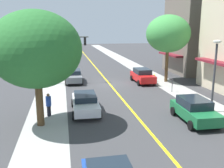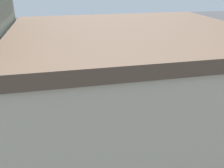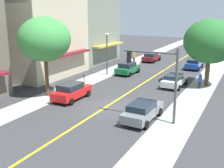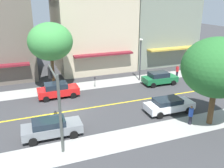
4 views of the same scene
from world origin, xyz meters
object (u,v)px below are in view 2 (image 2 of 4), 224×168
green_sedan_left_curb (44,115)px  red_sedan_left_curb (164,103)px  fire_hydrant (172,113)px  street_lamp (59,100)px  parking_meter (126,115)px  traffic_light_mast (149,53)px  street_tree_right_corner (53,46)px  grey_sedan_right_curb (153,76)px  pedestrian_blue_shirt (69,76)px  white_sedan_right_curb (73,84)px  street_tree_left_near (182,71)px

green_sedan_left_curb → red_sedan_left_curb: bearing=-179.8°
fire_hydrant → street_lamp: 11.65m
fire_hydrant → parking_meter: bearing=90.5°
green_sedan_left_curb → traffic_light_mast: bearing=-146.6°
traffic_light_mast → street_lamp: size_ratio=1.04×
street_tree_right_corner → grey_sedan_right_curb: (-2.77, -13.06, -4.23)m
green_sedan_left_curb → pedestrian_blue_shirt: (9.91, -3.00, 0.07)m
fire_hydrant → pedestrian_blue_shirt: 15.32m
green_sedan_left_curb → street_tree_right_corner: bearing=-95.5°
red_sedan_left_curb → green_sedan_left_curb: bearing=-1.7°
pedestrian_blue_shirt → white_sedan_right_curb: bearing=-150.6°
white_sedan_right_curb → pedestrian_blue_shirt: 2.73m
green_sedan_left_curb → grey_sedan_right_curb: 16.25m
street_tree_right_corner → green_sedan_left_curb: size_ratio=1.73×
street_tree_left_near → pedestrian_blue_shirt: size_ratio=4.55×
green_sedan_left_curb → pedestrian_blue_shirt: 10.35m
parking_meter → red_sedan_left_curb: (1.58, -4.72, -0.03)m
street_tree_left_near → parking_meter: size_ratio=5.92×
street_tree_left_near → traffic_light_mast: size_ratio=1.36×
white_sedan_right_curb → pedestrian_blue_shirt: bearing=-80.8°
fire_hydrant → street_lamp: size_ratio=0.16×
pedestrian_blue_shirt → street_tree_right_corner: bearing=96.1°
traffic_light_mast → street_lamp: bearing=-48.5°
street_tree_right_corner → fire_hydrant: 17.39m
parking_meter → green_sedan_left_curb: (1.88, 7.84, -0.04)m
red_sedan_left_curb → white_sedan_right_curb: size_ratio=0.94×
fire_hydrant → white_sedan_right_curb: (9.05, 9.43, 0.32)m
street_tree_right_corner → parking_meter: bearing=-151.9°
street_tree_right_corner → street_lamp: 12.76m
street_tree_left_near → grey_sedan_right_curb: 11.98m
street_tree_right_corner → pedestrian_blue_shirt: (-0.46, -1.70, -4.11)m
green_sedan_left_curb → street_lamp: bearing=126.0°
pedestrian_blue_shirt → red_sedan_left_curb: bearing=-115.8°
green_sedan_left_curb → white_sedan_right_curb: size_ratio=0.92×
fire_hydrant → grey_sedan_right_curb: grey_sedan_right_curb is taller
street_lamp → red_sedan_left_curb: bearing=-79.7°
street_lamp → red_sedan_left_curb: 11.47m
grey_sedan_right_curb → white_sedan_right_curb: grey_sedan_right_curb is taller
street_tree_left_near → white_sedan_right_curb: 14.72m
white_sedan_right_curb → street_tree_left_near: bearing=132.3°
street_tree_left_near → street_tree_right_corner: 17.65m
traffic_light_mast → pedestrian_blue_shirt: size_ratio=3.33×
red_sedan_left_curb → white_sedan_right_curb: (7.52, 9.18, -0.09)m
white_sedan_right_curb → red_sedan_left_curb: bearing=141.6°
street_tree_right_corner → green_sedan_left_curb: street_tree_right_corner is taller
street_lamp → white_sedan_right_curb: bearing=-10.8°
parking_meter → red_sedan_left_curb: 4.98m
traffic_light_mast → pedestrian_blue_shirt: bearing=-96.7°
street_lamp → red_sedan_left_curb: size_ratio=1.25×
street_tree_right_corner → red_sedan_left_curb: bearing=-133.4°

